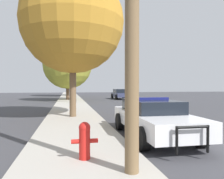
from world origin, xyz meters
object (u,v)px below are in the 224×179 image
Objects in this scene: police_car at (153,117)px; car_background_oncoming at (120,94)px; tree_sidewalk_far at (72,62)px; traffic_light at (87,66)px; fire_hydrant at (85,139)px; tree_sidewalk_mid at (68,65)px; tree_sidewalk_near at (73,22)px.

car_background_oncoming is at bearing -99.82° from police_car.
tree_sidewalk_far is (-2.32, 30.51, 5.11)m from police_car.
traffic_light is 1.19× the size of car_background_oncoming.
tree_sidewalk_mid is at bearing 91.07° from fire_hydrant.
tree_sidewalk_far is at bearing 86.30° from tree_sidewalk_mid.
traffic_light is at bearing -85.16° from tree_sidewalk_far.
tree_sidewalk_near is at bearing 68.28° from car_background_oncoming.
tree_sidewalk_far is 25.59m from tree_sidewalk_near.
police_car is 22.36m from car_background_oncoming.
fire_hydrant is 0.12× the size of tree_sidewalk_mid.
tree_sidewalk_near reaches higher than tree_sidewalk_mid.
car_background_oncoming reaches higher than fire_hydrant.
fire_hydrant is at bearing -95.25° from traffic_light.
tree_sidewalk_near is (-0.11, 7.24, 4.77)m from fire_hydrant.
traffic_light is 15.62m from tree_sidewalk_far.
traffic_light is 5.05m from tree_sidewalk_mid.
fire_hydrant is 0.16× the size of traffic_light.
car_background_oncoming is 0.55× the size of tree_sidewalk_near.
tree_sidewalk_far is at bearing 94.84° from traffic_light.
tree_sidewalk_far is at bearing -53.10° from car_background_oncoming.
police_car is 15.43m from traffic_light.
tree_sidewalk_near is (-2.73, 4.93, 4.64)m from police_car.
tree_sidewalk_near is 14.78m from tree_sidewalk_mid.
car_background_oncoming is 0.61× the size of tree_sidewalk_mid.
tree_sidewalk_near is 1.12× the size of tree_sidewalk_mid.
traffic_light is at bearing 53.64° from car_background_oncoming.
car_background_oncoming is 0.50× the size of tree_sidewalk_far.
tree_sidewalk_mid is (-7.10, -2.31, 3.68)m from car_background_oncoming.
traffic_light is at bearing -66.43° from tree_sidewalk_mid.
car_background_oncoming is at bearing -53.12° from tree_sidewalk_far.
tree_sidewalk_near is at bearing -88.84° from tree_sidewalk_mid.
fire_hydrant is 0.10× the size of tree_sidewalk_far.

